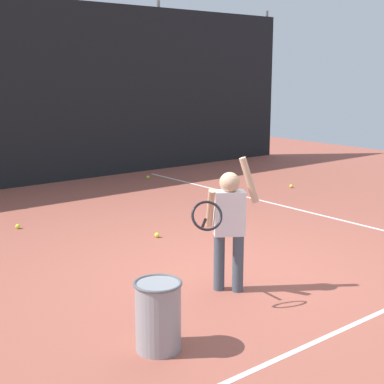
% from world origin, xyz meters
% --- Properties ---
extents(ground_plane, '(20.00, 20.00, 0.00)m').
position_xyz_m(ground_plane, '(0.00, 0.00, 0.00)').
color(ground_plane, '#9E5142').
extents(court_line_baseline, '(9.00, 0.05, 0.00)m').
position_xyz_m(court_line_baseline, '(0.00, -1.69, 0.00)').
color(court_line_baseline, white).
rests_on(court_line_baseline, ground).
extents(court_line_sideline, '(0.05, 9.00, 0.00)m').
position_xyz_m(court_line_sideline, '(2.78, 1.00, 0.00)').
color(court_line_sideline, white).
rests_on(court_line_sideline, ground).
extents(back_fence_windscreen, '(13.70, 0.08, 3.52)m').
position_xyz_m(back_fence_windscreen, '(0.00, 5.94, 1.76)').
color(back_fence_windscreen, black).
rests_on(back_fence_windscreen, ground).
extents(fence_post_2, '(0.09, 0.09, 3.67)m').
position_xyz_m(fence_post_2, '(0.00, 6.00, 1.83)').
color(fence_post_2, slate).
rests_on(fence_post_2, ground).
extents(fence_post_3, '(0.09, 0.09, 3.67)m').
position_xyz_m(fence_post_3, '(3.35, 6.00, 1.83)').
color(fence_post_3, slate).
rests_on(fence_post_3, ground).
extents(fence_post_4, '(0.09, 0.09, 3.67)m').
position_xyz_m(fence_post_4, '(6.70, 6.00, 1.83)').
color(fence_post_4, slate).
rests_on(fence_post_4, ground).
extents(tennis_player, '(0.89, 0.53, 1.35)m').
position_xyz_m(tennis_player, '(-0.38, -0.43, 0.73)').
color(tennis_player, '#3F4C59').
rests_on(tennis_player, ground).
extents(ball_hopper, '(0.38, 0.38, 0.56)m').
position_xyz_m(ball_hopper, '(-1.61, -0.98, 0.29)').
color(ball_hopper, gray).
rests_on(ball_hopper, ground).
extents(tennis_ball_0, '(0.07, 0.07, 0.07)m').
position_xyz_m(tennis_ball_0, '(-1.15, 3.09, 0.03)').
color(tennis_ball_0, '#CCE033').
rests_on(tennis_ball_0, ground).
extents(tennis_ball_2, '(0.07, 0.07, 0.07)m').
position_xyz_m(tennis_ball_2, '(2.39, 5.08, 0.03)').
color(tennis_ball_2, '#CCE033').
rests_on(tennis_ball_2, ground).
extents(tennis_ball_4, '(0.07, 0.07, 0.07)m').
position_xyz_m(tennis_ball_4, '(4.00, 2.61, 0.03)').
color(tennis_ball_4, '#CCE033').
rests_on(tennis_ball_4, ground).
extents(tennis_ball_5, '(0.07, 0.07, 0.07)m').
position_xyz_m(tennis_ball_5, '(0.13, 1.52, 0.03)').
color(tennis_ball_5, '#CCE033').
rests_on(tennis_ball_5, ground).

